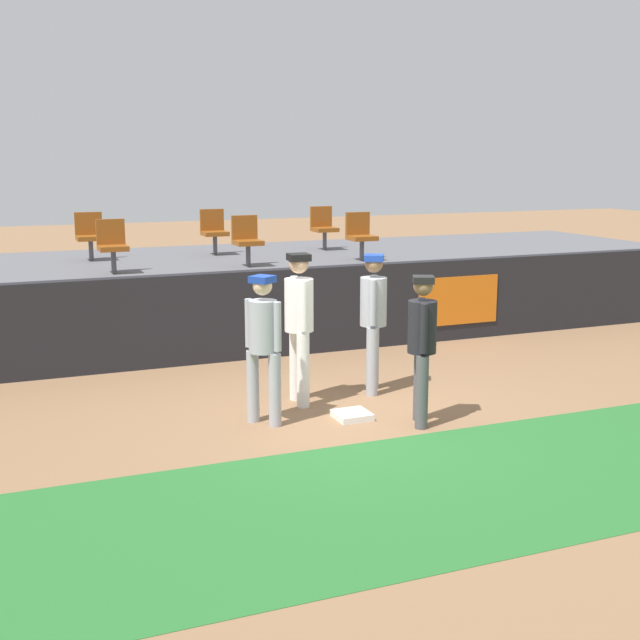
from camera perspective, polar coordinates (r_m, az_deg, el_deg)
name	(u,v)px	position (r m, az deg, el deg)	size (l,w,h in m)	color
ground_plane	(362,417)	(9.87, 2.93, -6.67)	(60.00, 60.00, 0.00)	#846042
grass_foreground_strip	(463,484)	(8.03, 9.83, -11.11)	(18.00, 2.80, 0.01)	#26662B
first_base	(352,415)	(9.78, 2.23, -6.59)	(0.40, 0.40, 0.08)	white
player_fielder_home	(299,318)	(10.13, -1.45, 0.15)	(0.39, 0.57, 1.88)	white
player_runner_visitor	(263,339)	(9.37, -3.95, -1.33)	(0.46, 0.46, 1.72)	#9EA3AD
player_coach_visitor	(373,313)	(10.64, 3.70, 0.46)	(0.46, 0.46, 1.81)	#9EA3AD
player_umpire	(422,340)	(9.40, 7.05, -1.35)	(0.43, 0.45, 1.72)	#4C4C51
field_wall	(273,313)	(12.66, -3.27, 0.49)	(18.00, 0.26, 1.34)	black
bleacher_platform	(226,292)	(15.08, -6.51, 1.94)	(18.00, 4.80, 1.22)	#59595E
seat_back_left	(90,233)	(15.17, -15.61, 5.77)	(0.47, 0.44, 0.84)	#4C4C51
seat_front_right	(360,234)	(14.64, 2.80, 5.98)	(0.45, 0.44, 0.84)	#4C4C51
seat_front_center	(247,238)	(13.89, -5.09, 5.66)	(0.44, 0.44, 0.84)	#4C4C51
seat_back_center	(214,229)	(15.59, -7.35, 6.23)	(0.45, 0.44, 0.84)	#4C4C51
seat_back_right	(323,226)	(16.29, 0.23, 6.54)	(0.45, 0.44, 0.84)	#4C4C51
seat_front_left	(112,243)	(13.41, -14.16, 5.16)	(0.44, 0.44, 0.84)	#4C4C51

